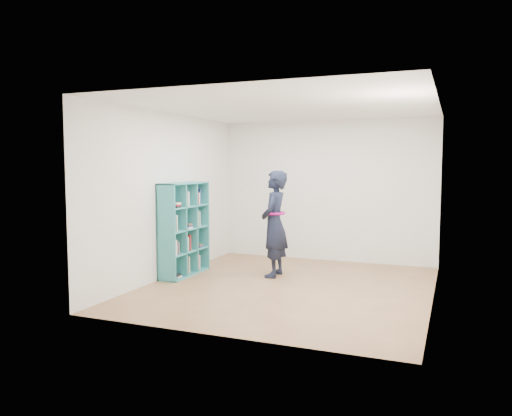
% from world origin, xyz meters
% --- Properties ---
extents(floor, '(4.50, 4.50, 0.00)m').
position_xyz_m(floor, '(0.00, 0.00, 0.00)').
color(floor, brown).
rests_on(floor, ground).
extents(ceiling, '(4.50, 4.50, 0.00)m').
position_xyz_m(ceiling, '(0.00, 0.00, 2.60)').
color(ceiling, white).
rests_on(ceiling, wall_back).
extents(wall_left, '(0.02, 4.50, 2.60)m').
position_xyz_m(wall_left, '(-2.00, 0.00, 1.30)').
color(wall_left, white).
rests_on(wall_left, floor).
extents(wall_right, '(0.02, 4.50, 2.60)m').
position_xyz_m(wall_right, '(2.00, 0.00, 1.30)').
color(wall_right, white).
rests_on(wall_right, floor).
extents(wall_back, '(4.00, 0.02, 2.60)m').
position_xyz_m(wall_back, '(0.00, 2.25, 1.30)').
color(wall_back, white).
rests_on(wall_back, floor).
extents(wall_front, '(4.00, 0.02, 2.60)m').
position_xyz_m(wall_front, '(0.00, -2.25, 1.30)').
color(wall_front, white).
rests_on(wall_front, floor).
extents(bookshelf, '(0.33, 1.13, 1.50)m').
position_xyz_m(bookshelf, '(-1.85, 0.16, 0.73)').
color(bookshelf, teal).
rests_on(bookshelf, floor).
extents(person, '(0.45, 0.65, 1.70)m').
position_xyz_m(person, '(-0.43, 0.60, 0.85)').
color(person, black).
rests_on(person, floor).
extents(smartphone, '(0.05, 0.12, 0.15)m').
position_xyz_m(smartphone, '(-0.58, 0.69, 0.96)').
color(smartphone, silver).
rests_on(smartphone, person).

